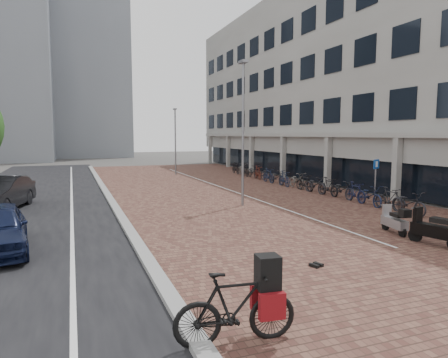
{
  "coord_description": "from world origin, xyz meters",
  "views": [
    {
      "loc": [
        -6.91,
        -12.25,
        3.44
      ],
      "look_at": [
        0.0,
        6.0,
        1.3
      ],
      "focal_mm": 32.33,
      "sensor_mm": 36.0,
      "label": 1
    }
  ],
  "objects_px": {
    "scooter_mid": "(436,228)",
    "scooter_back": "(394,220)",
    "car_dark": "(0,194)",
    "hero_bike": "(236,306)",
    "parking_sign": "(376,175)"
  },
  "relations": [
    {
      "from": "scooter_mid",
      "to": "parking_sign",
      "type": "bearing_deg",
      "value": 48.3
    },
    {
      "from": "car_dark",
      "to": "scooter_back",
      "type": "relative_size",
      "value": 3.32
    },
    {
      "from": "car_dark",
      "to": "scooter_back",
      "type": "distance_m",
      "value": 16.72
    },
    {
      "from": "car_dark",
      "to": "parking_sign",
      "type": "xyz_separation_m",
      "value": [
        17.29,
        -4.55,
        0.69
      ]
    },
    {
      "from": "scooter_back",
      "to": "parking_sign",
      "type": "distance_m",
      "value": 6.53
    },
    {
      "from": "car_dark",
      "to": "hero_bike",
      "type": "bearing_deg",
      "value": -56.13
    },
    {
      "from": "hero_bike",
      "to": "parking_sign",
      "type": "distance_m",
      "value": 15.57
    },
    {
      "from": "car_dark",
      "to": "parking_sign",
      "type": "height_order",
      "value": "parking_sign"
    },
    {
      "from": "car_dark",
      "to": "hero_bike",
      "type": "xyz_separation_m",
      "value": [
        5.54,
        -14.73,
        -0.13
      ]
    },
    {
      "from": "scooter_mid",
      "to": "scooter_back",
      "type": "height_order",
      "value": "scooter_mid"
    },
    {
      "from": "hero_bike",
      "to": "scooter_back",
      "type": "relative_size",
      "value": 1.49
    },
    {
      "from": "car_dark",
      "to": "parking_sign",
      "type": "bearing_deg",
      "value": -1.47
    },
    {
      "from": "scooter_mid",
      "to": "scooter_back",
      "type": "distance_m",
      "value": 1.7
    },
    {
      "from": "scooter_mid",
      "to": "scooter_back",
      "type": "relative_size",
      "value": 1.2
    },
    {
      "from": "hero_bike",
      "to": "scooter_mid",
      "type": "relative_size",
      "value": 1.24
    }
  ]
}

